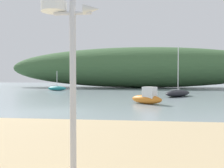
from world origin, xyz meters
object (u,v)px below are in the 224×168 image
motorboat_far_left (147,98)px  sailboat_centre_water (57,88)px  sailboat_mid_channel (178,93)px  mast_structure (61,24)px

motorboat_far_left → sailboat_centre_water: bearing=128.3°
motorboat_far_left → sailboat_centre_water: size_ratio=0.90×
motorboat_far_left → sailboat_mid_channel: bearing=65.6°
motorboat_far_left → sailboat_mid_channel: sailboat_mid_channel is taller
motorboat_far_left → sailboat_mid_channel: 7.46m
sailboat_mid_channel → sailboat_centre_water: bearing=151.1°
motorboat_far_left → mast_structure: bearing=-97.9°
mast_structure → sailboat_mid_channel: size_ratio=0.70×
mast_structure → sailboat_mid_channel: 21.26m
motorboat_far_left → sailboat_mid_channel: size_ratio=0.52×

